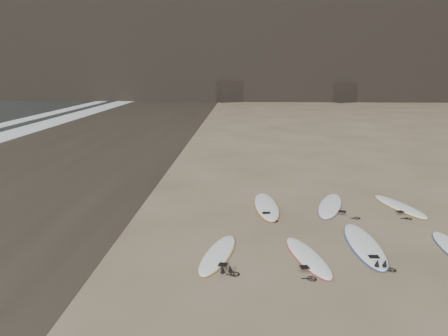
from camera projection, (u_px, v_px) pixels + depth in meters
The scene contains 8 objects.
ground at pixel (407, 246), 10.35m from camera, with size 240.00×240.00×0.00m, color #897559.
wet_sand at pixel (51, 157), 20.65m from camera, with size 12.00×200.00×0.01m, color #383026.
surfboard_0 at pixel (218, 254), 9.82m from camera, with size 0.55×2.27×0.08m, color white.
surfboard_1 at pixel (308, 256), 9.68m from camera, with size 0.54×2.27×0.08m, color white.
surfboard_2 at pixel (364, 244), 10.32m from camera, with size 0.67×2.79×0.10m, color white.
surfboard_5 at pixel (267, 206), 13.19m from camera, with size 0.66×2.75×0.10m, color white.
surfboard_6 at pixel (330, 205), 13.26m from camera, with size 0.62×2.60×0.09m, color white.
surfboard_7 at pixel (400, 206), 13.20m from camera, with size 0.57×2.38×0.09m, color white.
Camera 1 is at (-3.92, -9.85, 4.13)m, focal length 35.00 mm.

